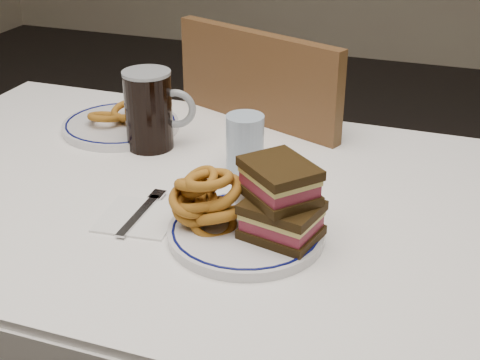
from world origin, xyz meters
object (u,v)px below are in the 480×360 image
(beer_mug, at_px, (150,109))
(far_plate, at_px, (121,125))
(reuben_sandwich, at_px, (281,200))
(chair_far, at_px, (286,191))
(main_plate, at_px, (246,232))

(beer_mug, bearing_deg, far_plate, 150.08)
(reuben_sandwich, distance_m, beer_mug, 0.45)
(beer_mug, bearing_deg, chair_far, 57.69)
(reuben_sandwich, bearing_deg, beer_mug, 143.00)
(beer_mug, bearing_deg, reuben_sandwich, -37.00)
(chair_far, height_order, main_plate, chair_far)
(main_plate, bearing_deg, far_plate, 140.81)
(far_plate, bearing_deg, main_plate, -39.19)
(chair_far, relative_size, main_plate, 3.76)
(reuben_sandwich, relative_size, far_plate, 0.58)
(chair_far, distance_m, reuben_sandwich, 0.69)
(main_plate, distance_m, reuben_sandwich, 0.09)
(main_plate, bearing_deg, beer_mug, 137.98)
(reuben_sandwich, bearing_deg, far_plate, 144.55)
(main_plate, xyz_separation_m, reuben_sandwich, (0.06, 0.00, 0.07))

